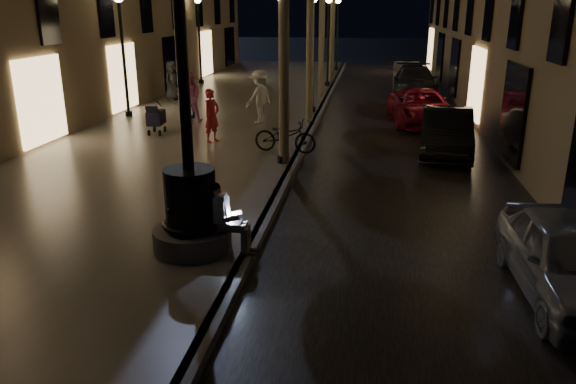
% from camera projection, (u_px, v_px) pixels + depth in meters
% --- Properties ---
extents(ground, '(120.00, 120.00, 0.00)m').
position_uv_depth(ground, '(317.00, 121.00, 22.26)').
color(ground, black).
rests_on(ground, ground).
extents(cobble_lane, '(6.00, 45.00, 0.02)m').
position_uv_depth(cobble_lane, '(393.00, 123.00, 21.85)').
color(cobble_lane, black).
rests_on(cobble_lane, ground).
extents(promenade, '(8.00, 45.00, 0.20)m').
position_uv_depth(promenade, '(219.00, 116.00, 22.77)').
color(promenade, slate).
rests_on(promenade, ground).
extents(curb_strip, '(0.25, 45.00, 0.20)m').
position_uv_depth(curb_strip, '(317.00, 119.00, 22.23)').
color(curb_strip, '#59595B').
rests_on(curb_strip, ground).
extents(fountain_lamppost, '(1.40, 1.40, 5.21)m').
position_uv_depth(fountain_lamppost, '(190.00, 196.00, 9.81)').
color(fountain_lamppost, '#59595B').
rests_on(fountain_lamppost, promenade).
extents(seated_man_laptop, '(0.91, 0.31, 1.28)m').
position_uv_depth(seated_man_laptop, '(225.00, 215.00, 9.83)').
color(seated_man_laptop, tan).
rests_on(seated_man_laptop, promenade).
extents(lamp_curb_a, '(0.36, 0.36, 4.81)m').
position_uv_depth(lamp_curb_a, '(282.00, 51.00, 14.70)').
color(lamp_curb_a, black).
rests_on(lamp_curb_a, promenade).
extents(lamp_curb_b, '(0.36, 0.36, 4.81)m').
position_uv_depth(lamp_curb_b, '(313.00, 35.00, 22.21)').
color(lamp_curb_b, black).
rests_on(lamp_curb_b, promenade).
extents(lamp_curb_c, '(0.36, 0.36, 4.81)m').
position_uv_depth(lamp_curb_c, '(328.00, 28.00, 29.72)').
color(lamp_curb_c, black).
rests_on(lamp_curb_c, promenade).
extents(lamp_curb_d, '(0.36, 0.36, 4.81)m').
position_uv_depth(lamp_curb_d, '(338.00, 23.00, 37.23)').
color(lamp_curb_d, black).
rests_on(lamp_curb_d, promenade).
extents(lamp_left_b, '(0.36, 0.36, 4.81)m').
position_uv_depth(lamp_left_b, '(122.00, 37.00, 21.30)').
color(lamp_left_b, black).
rests_on(lamp_left_b, promenade).
extents(lamp_left_c, '(0.36, 0.36, 4.81)m').
position_uv_depth(lamp_left_c, '(199.00, 27.00, 30.69)').
color(lamp_left_c, black).
rests_on(lamp_left_c, promenade).
extents(stroller, '(0.51, 1.10, 1.12)m').
position_uv_depth(stroller, '(156.00, 118.00, 18.95)').
color(stroller, black).
rests_on(stroller, promenade).
extents(car_front, '(1.64, 3.85, 1.30)m').
position_uv_depth(car_front, '(569.00, 259.00, 8.67)').
color(car_front, '#93979A').
rests_on(car_front, ground).
extents(car_second, '(1.90, 4.36, 1.40)m').
position_uv_depth(car_second, '(446.00, 132.00, 17.09)').
color(car_second, black).
rests_on(car_second, ground).
extents(car_third, '(2.55, 4.84, 1.30)m').
position_uv_depth(car_third, '(421.00, 107.00, 21.59)').
color(car_third, maroon).
rests_on(car_third, ground).
extents(car_rear, '(2.22, 5.16, 1.48)m').
position_uv_depth(car_rear, '(415.00, 81.00, 28.21)').
color(car_rear, '#302F34').
rests_on(car_rear, ground).
extents(car_fifth, '(1.50, 4.05, 1.32)m').
position_uv_depth(car_fifth, '(406.00, 74.00, 31.74)').
color(car_fifth, '#ADACA7').
rests_on(car_fifth, ground).
extents(pedestrian_red, '(0.64, 0.73, 1.69)m').
position_uv_depth(pedestrian_red, '(212.00, 116.00, 17.81)').
color(pedestrian_red, red).
rests_on(pedestrian_red, promenade).
extents(pedestrian_pink, '(1.05, 0.91, 1.87)m').
position_uv_depth(pedestrian_pink, '(190.00, 97.00, 20.90)').
color(pedestrian_pink, pink).
rests_on(pedestrian_pink, promenade).
extents(pedestrian_white, '(1.31, 1.43, 1.93)m').
position_uv_depth(pedestrian_white, '(260.00, 97.00, 20.72)').
color(pedestrian_white, silver).
rests_on(pedestrian_white, promenade).
extents(pedestrian_blue, '(1.10, 0.99, 1.79)m').
position_uv_depth(pedestrian_blue, '(189.00, 95.00, 21.69)').
color(pedestrian_blue, '#294496').
rests_on(pedestrian_blue, promenade).
extents(pedestrian_dark, '(0.84, 1.01, 1.77)m').
position_uv_depth(pedestrian_dark, '(172.00, 81.00, 25.78)').
color(pedestrian_dark, '#313236').
rests_on(pedestrian_dark, promenade).
extents(bicycle, '(1.95, 0.90, 0.99)m').
position_uv_depth(bicycle, '(285.00, 136.00, 16.63)').
color(bicycle, black).
rests_on(bicycle, promenade).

